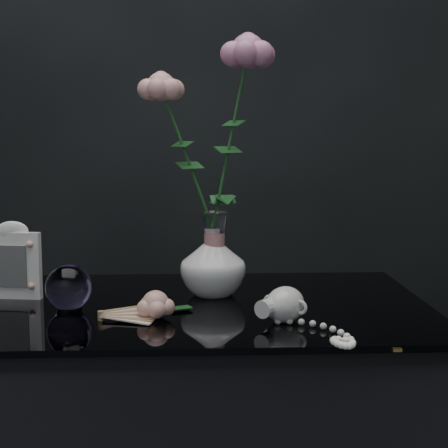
{
  "coord_description": "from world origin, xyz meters",
  "views": [
    {
      "loc": [
        0.06,
        -1.29,
        1.1
      ],
      "look_at": [
        0.12,
        0.05,
        0.92
      ],
      "focal_mm": 55.0,
      "sensor_mm": 36.0,
      "label": 1
    }
  ],
  "objects_px": {
    "loose_rose": "(155,304)",
    "picture_frame": "(13,260)",
    "wine_glass": "(214,254)",
    "pearl_jar": "(285,303)",
    "vase": "(213,262)",
    "paperweight": "(69,287)"
  },
  "relations": [
    {
      "from": "picture_frame",
      "to": "pearl_jar",
      "type": "height_order",
      "value": "picture_frame"
    },
    {
      "from": "loose_rose",
      "to": "vase",
      "type": "bearing_deg",
      "value": 66.16
    },
    {
      "from": "loose_rose",
      "to": "picture_frame",
      "type": "bearing_deg",
      "value": 158.9
    },
    {
      "from": "pearl_jar",
      "to": "vase",
      "type": "bearing_deg",
      "value": 161.02
    },
    {
      "from": "pearl_jar",
      "to": "paperweight",
      "type": "bearing_deg",
      "value": -153.66
    },
    {
      "from": "picture_frame",
      "to": "paperweight",
      "type": "distance_m",
      "value": 0.17
    },
    {
      "from": "pearl_jar",
      "to": "wine_glass",
      "type": "bearing_deg",
      "value": 160.61
    },
    {
      "from": "loose_rose",
      "to": "pearl_jar",
      "type": "xyz_separation_m",
      "value": [
        0.23,
        -0.03,
        0.01
      ]
    },
    {
      "from": "picture_frame",
      "to": "wine_glass",
      "type": "bearing_deg",
      "value": 9.67
    },
    {
      "from": "picture_frame",
      "to": "loose_rose",
      "type": "bearing_deg",
      "value": -20.7
    },
    {
      "from": "vase",
      "to": "wine_glass",
      "type": "bearing_deg",
      "value": -30.59
    },
    {
      "from": "vase",
      "to": "picture_frame",
      "type": "xyz_separation_m",
      "value": [
        -0.41,
        -0.01,
        0.01
      ]
    },
    {
      "from": "paperweight",
      "to": "pearl_jar",
      "type": "distance_m",
      "value": 0.42
    },
    {
      "from": "picture_frame",
      "to": "loose_rose",
      "type": "relative_size",
      "value": 1.05
    },
    {
      "from": "vase",
      "to": "pearl_jar",
      "type": "bearing_deg",
      "value": -58.95
    },
    {
      "from": "vase",
      "to": "loose_rose",
      "type": "bearing_deg",
      "value": -122.0
    },
    {
      "from": "picture_frame",
      "to": "paperweight",
      "type": "xyz_separation_m",
      "value": [
        0.13,
        -0.1,
        -0.04
      ]
    },
    {
      "from": "wine_glass",
      "to": "pearl_jar",
      "type": "relative_size",
      "value": 0.74
    },
    {
      "from": "wine_glass",
      "to": "picture_frame",
      "type": "height_order",
      "value": "wine_glass"
    },
    {
      "from": "wine_glass",
      "to": "picture_frame",
      "type": "distance_m",
      "value": 0.41
    },
    {
      "from": "paperweight",
      "to": "loose_rose",
      "type": "bearing_deg",
      "value": -22.08
    },
    {
      "from": "paperweight",
      "to": "picture_frame",
      "type": "bearing_deg",
      "value": 142.63
    }
  ]
}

